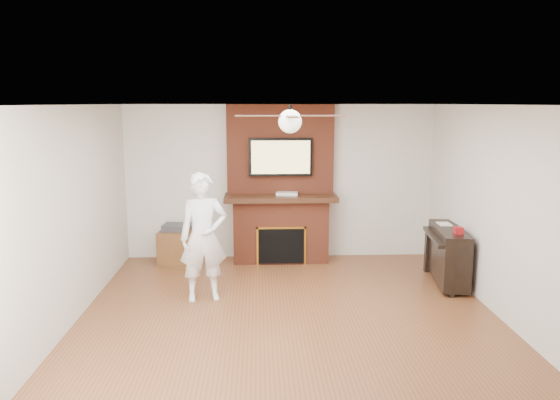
{
  "coord_description": "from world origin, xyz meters",
  "views": [
    {
      "loc": [
        -0.36,
        -6.05,
        2.52
      ],
      "look_at": [
        -0.07,
        0.9,
        1.28
      ],
      "focal_mm": 35.0,
      "sensor_mm": 36.0,
      "label": 1
    }
  ],
  "objects_px": {
    "side_table": "(177,244)",
    "piano": "(448,254)",
    "fireplace": "(280,199)",
    "person": "(203,237)"
  },
  "relations": [
    {
      "from": "person",
      "to": "piano",
      "type": "relative_size",
      "value": 1.32
    },
    {
      "from": "piano",
      "to": "fireplace",
      "type": "bearing_deg",
      "value": 157.94
    },
    {
      "from": "person",
      "to": "side_table",
      "type": "relative_size",
      "value": 2.68
    },
    {
      "from": "side_table",
      "to": "piano",
      "type": "relative_size",
      "value": 0.49
    },
    {
      "from": "piano",
      "to": "side_table",
      "type": "bearing_deg",
      "value": 170.04
    },
    {
      "from": "fireplace",
      "to": "piano",
      "type": "distance_m",
      "value": 2.7
    },
    {
      "from": "side_table",
      "to": "piano",
      "type": "distance_m",
      "value": 4.15
    },
    {
      "from": "person",
      "to": "side_table",
      "type": "height_order",
      "value": "person"
    },
    {
      "from": "fireplace",
      "to": "side_table",
      "type": "height_order",
      "value": "fireplace"
    },
    {
      "from": "fireplace",
      "to": "piano",
      "type": "bearing_deg",
      "value": -29.24
    }
  ]
}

